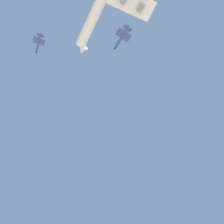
{
  "coord_description": "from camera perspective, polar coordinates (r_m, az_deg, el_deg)",
  "views": [
    {
      "loc": [
        -25.19,
        83.04,
        2.92
      ],
      "look_at": [
        -9.95,
        29.45,
        83.18
      ],
      "focal_mm": 39.41,
      "sensor_mm": 36.0,
      "label": 1
    }
  ],
  "objects": [
    {
      "name": "chase_jet_lead",
      "position": [
        180.9,
        -16.69,
        15.07
      ],
      "size": [
        11.67,
        13.79,
        4.0
      ],
      "rotation": [
        0.0,
        0.0,
        -0.91
      ],
      "color": "#38478C"
    },
    {
      "name": "chase_jet_left_wing",
      "position": [
        139.01,
        2.31,
        16.94
      ],
      "size": [
        13.18,
        12.47,
        4.0
      ],
      "rotation": [
        0.0,
        0.0,
        -0.74
      ],
      "color": "#38478C"
    }
  ]
}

